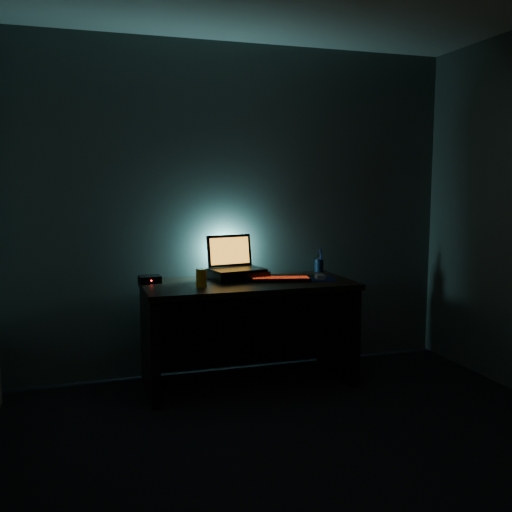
# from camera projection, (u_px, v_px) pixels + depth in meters

# --- Properties ---
(room) EXTENTS (3.50, 4.00, 2.50)m
(room) POSITION_uv_depth(u_px,v_px,m) (353.00, 229.00, 2.49)
(room) COLOR black
(room) RESTS_ON ground
(desk) EXTENTS (1.50, 0.70, 0.75)m
(desk) POSITION_uv_depth(u_px,v_px,m) (246.00, 315.00, 4.17)
(desk) COLOR black
(desk) RESTS_ON ground
(riser) EXTENTS (0.45, 0.37, 0.06)m
(riser) POSITION_uv_depth(u_px,v_px,m) (237.00, 275.00, 4.22)
(riser) COLOR black
(riser) RESTS_ON desk
(laptop) EXTENTS (0.42, 0.35, 0.26)m
(laptop) POSITION_uv_depth(u_px,v_px,m) (234.00, 262.00, 4.25)
(laptop) COLOR black
(laptop) RESTS_ON riser
(keyboard) EXTENTS (0.45, 0.23, 0.03)m
(keyboard) POSITION_uv_depth(u_px,v_px,m) (280.00, 279.00, 4.14)
(keyboard) COLOR black
(keyboard) RESTS_ON desk
(mousepad) EXTENTS (0.25, 0.24, 0.00)m
(mousepad) POSITION_uv_depth(u_px,v_px,m) (320.00, 279.00, 4.21)
(mousepad) COLOR #0B194D
(mousepad) RESTS_ON desk
(mouse) EXTENTS (0.08, 0.11, 0.03)m
(mouse) POSITION_uv_depth(u_px,v_px,m) (320.00, 277.00, 4.20)
(mouse) COLOR gray
(mouse) RESTS_ON mousepad
(pen_cup) EXTENTS (0.09, 0.09, 0.10)m
(pen_cup) POSITION_uv_depth(u_px,v_px,m) (319.00, 266.00, 4.57)
(pen_cup) COLOR black
(pen_cup) RESTS_ON desk
(juice_glass) EXTENTS (0.08, 0.08, 0.12)m
(juice_glass) POSITION_uv_depth(u_px,v_px,m) (201.00, 278.00, 3.89)
(juice_glass) COLOR orange
(juice_glass) RESTS_ON desk
(router) EXTENTS (0.16, 0.13, 0.05)m
(router) POSITION_uv_depth(u_px,v_px,m) (150.00, 279.00, 4.05)
(router) COLOR black
(router) RESTS_ON desk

